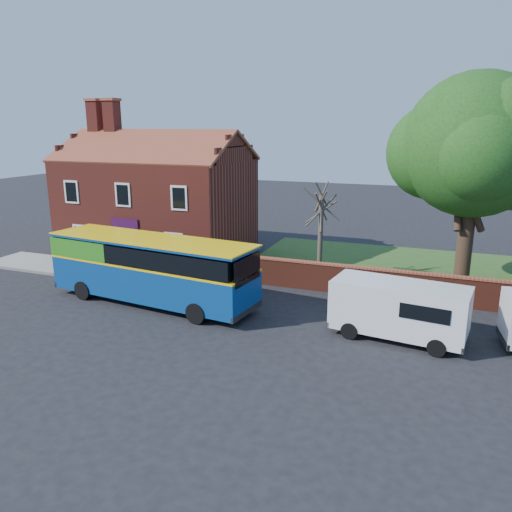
% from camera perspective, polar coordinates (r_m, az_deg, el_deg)
% --- Properties ---
extents(ground, '(120.00, 120.00, 0.00)m').
position_cam_1_polar(ground, '(23.77, -10.98, -7.30)').
color(ground, black).
rests_on(ground, ground).
extents(pavement, '(18.00, 3.50, 0.12)m').
position_cam_1_polar(pavement, '(32.05, -16.24, -1.74)').
color(pavement, gray).
rests_on(pavement, ground).
extents(kerb, '(18.00, 0.15, 0.14)m').
position_cam_1_polar(kerb, '(30.74, -18.19, -2.56)').
color(kerb, slate).
rests_on(kerb, ground).
extents(grass_strip, '(26.00, 12.00, 0.04)m').
position_cam_1_polar(grass_strip, '(32.78, 22.07, -1.95)').
color(grass_strip, '#426B28').
rests_on(grass_strip, ground).
extents(shop_building, '(12.30, 8.13, 10.50)m').
position_cam_1_polar(shop_building, '(35.97, -11.14, 5.79)').
color(shop_building, maroon).
rests_on(shop_building, ground).
extents(boundary_wall, '(22.00, 0.38, 1.60)m').
position_cam_1_polar(boundary_wall, '(26.80, 22.31, -3.78)').
color(boundary_wall, maroon).
rests_on(boundary_wall, ground).
extents(bus, '(11.36, 4.09, 3.38)m').
position_cam_1_polar(bus, '(25.85, -12.47, -1.10)').
color(bus, navy).
rests_on(bus, ground).
extents(van_near, '(5.76, 2.90, 2.43)m').
position_cam_1_polar(van_near, '(21.90, 16.06, -5.75)').
color(van_near, silver).
rests_on(van_near, ground).
extents(large_tree, '(9.47, 7.49, 11.55)m').
position_cam_1_polar(large_tree, '(29.01, 23.91, 11.03)').
color(large_tree, black).
rests_on(large_tree, ground).
extents(bare_tree, '(2.04, 2.44, 5.45)m').
position_cam_1_polar(bare_tree, '(29.07, 7.38, 2.65)').
color(bare_tree, '#4C4238').
rests_on(bare_tree, ground).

